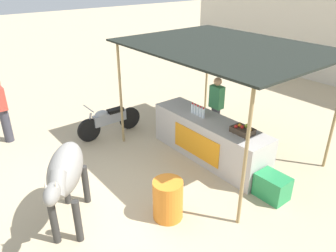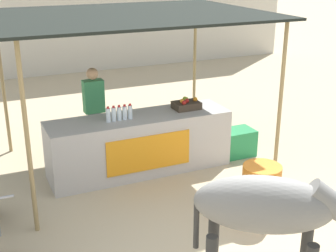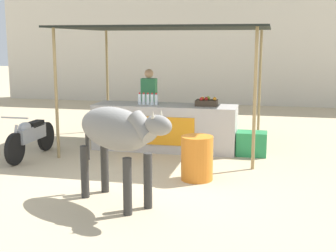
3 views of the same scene
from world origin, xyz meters
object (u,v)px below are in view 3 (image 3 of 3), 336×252
at_px(vendor_behind_counter, 149,104).
at_px(stall_counter, 165,127).
at_px(fruit_crate, 207,102).
at_px(water_barrel, 197,158).
at_px(cow, 117,133).
at_px(cooler_box, 252,144).
at_px(motorcycle_parked, 30,136).

bearing_deg(vendor_behind_counter, stall_counter, -54.50).
height_order(stall_counter, fruit_crate, fruit_crate).
distance_m(water_barrel, cow, 1.78).
bearing_deg(stall_counter, water_barrel, -63.14).
relative_size(cooler_box, water_barrel, 0.81).
bearing_deg(cow, fruit_crate, 77.43).
bearing_deg(motorcycle_parked, cooler_box, 14.78).
relative_size(stall_counter, cow, 1.74).
distance_m(stall_counter, cow, 3.43).
relative_size(stall_counter, vendor_behind_counter, 1.82).
relative_size(water_barrel, cow, 0.43).
distance_m(fruit_crate, cooler_box, 1.24).
height_order(cooler_box, water_barrel, water_barrel).
bearing_deg(cooler_box, stall_counter, 176.94).
distance_m(stall_counter, vendor_behind_counter, 1.00).
bearing_deg(vendor_behind_counter, cooler_box, -19.84).
bearing_deg(fruit_crate, motorcycle_parked, -158.95).
bearing_deg(stall_counter, vendor_behind_counter, 125.50).
xyz_separation_m(cooler_box, water_barrel, (-0.81, -1.90, 0.13)).
height_order(water_barrel, cow, cow).
xyz_separation_m(stall_counter, vendor_behind_counter, (-0.54, 0.75, 0.37)).
bearing_deg(cooler_box, water_barrel, -113.04).
height_order(fruit_crate, motorcycle_parked, fruit_crate).
distance_m(fruit_crate, motorcycle_parked, 3.60).
xyz_separation_m(vendor_behind_counter, cooler_box, (2.36, -0.85, -0.61)).
relative_size(fruit_crate, motorcycle_parked, 0.24).
xyz_separation_m(fruit_crate, cow, (-0.77, -3.44, 0.00)).
bearing_deg(motorcycle_parked, stall_counter, 26.60).
xyz_separation_m(fruit_crate, vendor_behind_counter, (-1.41, 0.70, -0.18)).
bearing_deg(vendor_behind_counter, water_barrel, -60.62).
relative_size(vendor_behind_counter, cooler_box, 2.75).
relative_size(cooler_box, motorcycle_parked, 0.33).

